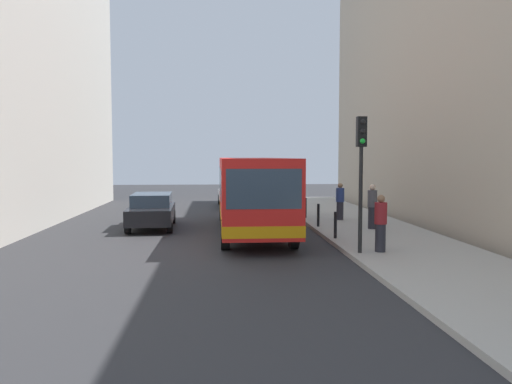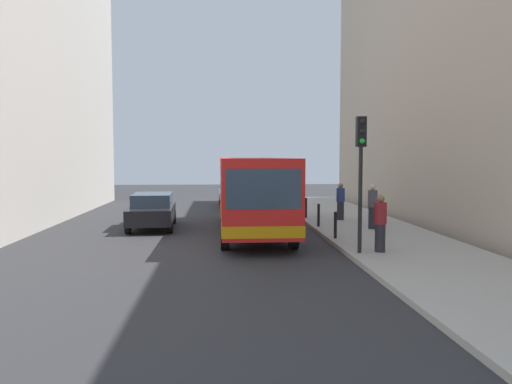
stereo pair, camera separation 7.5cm
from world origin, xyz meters
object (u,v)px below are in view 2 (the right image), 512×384
Objects in this scene: bus at (252,190)px; bollard_far at (306,208)px; pedestrian_near_signal at (380,223)px; car_beside_bus at (152,210)px; bollard_mid at (319,215)px; traffic_light at (361,158)px; pedestrian_mid_sidewalk at (373,206)px; car_behind_bus at (235,194)px; pedestrian_far_sidewalk at (341,202)px; bollard_near at (335,225)px.

bus is 4.52m from bollard_far.
bus is 6.30× the size of pedestrian_near_signal.
bus reaches higher than car_beside_bus.
bollard_mid is (6.98, -1.09, -0.16)m from car_beside_bus.
traffic_light reaches higher than pedestrian_mid_sidewalk.
car_behind_bus reaches higher than bollard_mid.
pedestrian_mid_sidewalk is 3.07m from pedestrian_far_sidewalk.
bus is 2.48× the size of car_behind_bus.
traffic_light is at bearing 99.58° from car_behind_bus.
pedestrian_near_signal is (3.93, -16.14, 0.24)m from car_behind_bus.
bollard_far is 8.88m from pedestrian_near_signal.
pedestrian_mid_sidewalk is (1.26, 4.93, 0.03)m from pedestrian_near_signal.
pedestrian_far_sidewalk reaches higher than bollard_mid.
pedestrian_far_sidewalk reaches higher than bollard_near.
pedestrian_mid_sidewalk is at bearing -21.89° from bollard_mid.
car_beside_bus is 4.71× the size of bollard_mid.
bollard_near is (6.98, -4.18, -0.16)m from car_beside_bus.
traffic_light reaches higher than bus.
bollard_near is at bearing 146.69° from car_beside_bus.
pedestrian_far_sidewalk is (4.61, -8.19, 0.21)m from car_behind_bus.
car_beside_bus is at bearing 135.35° from traffic_light.
car_behind_bus is at bearing -92.13° from pedestrian_far_sidewalk.
pedestrian_near_signal is 5.09m from pedestrian_mid_sidewalk.
pedestrian_near_signal is at bearing 101.98° from car_behind_bus.
traffic_light is at bearing -87.97° from bollard_near.
pedestrian_far_sidewalk is (0.68, 7.94, -0.03)m from pedestrian_near_signal.
car_beside_bus is 7.27m from bollard_far.
pedestrian_mid_sidewalk is (1.94, 5.09, -1.95)m from traffic_light.
car_behind_bus is at bearing 166.96° from pedestrian_mid_sidewalk.
pedestrian_near_signal reaches higher than car_beside_bus.
traffic_light is at bearing 49.02° from pedestrian_far_sidewalk.
bollard_near is 1.00× the size of bollard_far.
bollard_near is 6.18m from bollard_far.
pedestrian_far_sidewalk is at bearing 153.04° from pedestrian_mid_sidewalk.
car_beside_bus is 8.14m from bollard_near.
pedestrian_far_sidewalk is (1.45, 2.20, 0.37)m from bollard_mid.
car_beside_bus is 2.48× the size of pedestrian_mid_sidewalk.
pedestrian_near_signal is at bearing -82.29° from bollard_mid.
traffic_light reaches higher than bollard_near.
pedestrian_near_signal reaches higher than pedestrian_far_sidewalk.
bollard_near is 2.80m from pedestrian_near_signal.
bus is at bearing -1.45° from pedestrian_far_sidewalk.
bollard_far is at bearing 111.65° from car_behind_bus.
car_behind_bus is 13.84m from bollard_near.
car_behind_bus is 2.55× the size of pedestrian_near_signal.
car_behind_bus is 4.69× the size of bollard_near.
traffic_light is 9.30m from bollard_far.
car_beside_bus is 4.71× the size of bollard_far.
traffic_light reaches higher than pedestrian_far_sidewalk.
bollard_near and bollard_far have the same top height.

